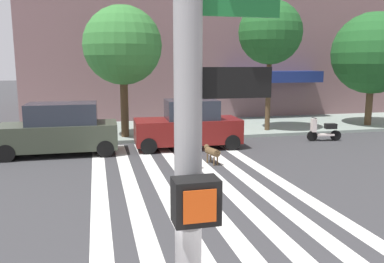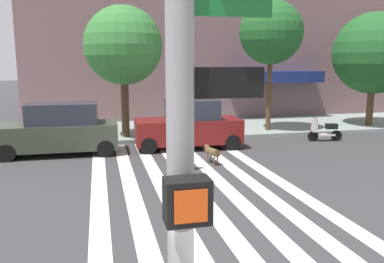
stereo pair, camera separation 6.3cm
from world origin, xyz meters
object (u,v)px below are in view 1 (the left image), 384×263
object	(u,v)px
street_tree_further	(373,53)
pedestrian_dog_walker	(184,144)
street_tree_nearest	(123,46)
parked_scooter	(324,131)
parked_car_third_in_line	(188,126)
parked_car_behind_first	(60,130)
dog_on_leash	(212,152)
traffic_light_pole	(191,72)
street_tree_middle	(270,33)

from	to	relation	value
street_tree_further	pedestrian_dog_walker	xyz separation A→B (m)	(-12.05, -6.37, -3.19)
street_tree_nearest	parked_scooter	bearing A→B (deg)	-15.75
parked_scooter	street_tree_further	size ratio (longest dim) A/B	0.26
parked_car_third_in_line	parked_scooter	xyz separation A→B (m)	(6.51, -0.04, -0.48)
parked_car_behind_first	dog_on_leash	world-z (taller)	parked_car_behind_first
street_tree_nearest	parked_car_third_in_line	bearing A→B (deg)	-45.08
parked_scooter	pedestrian_dog_walker	xyz separation A→B (m)	(-7.49, -3.53, 0.45)
dog_on_leash	traffic_light_pole	bearing A→B (deg)	-107.41
traffic_light_pole	parked_car_behind_first	size ratio (longest dim) A/B	1.27
street_tree_further	parked_car_third_in_line	bearing A→B (deg)	-165.78
parked_scooter	street_tree_further	distance (m)	6.49
street_tree_middle	street_tree_further	distance (m)	6.31
traffic_light_pole	street_tree_middle	xyz separation A→B (m)	(8.03, 16.23, 1.57)
traffic_light_pole	street_tree_nearest	bearing A→B (deg)	87.52
parked_car_behind_first	street_tree_middle	xyz separation A→B (m)	(10.05, 2.61, 4.10)
dog_on_leash	pedestrian_dog_walker	bearing A→B (deg)	-148.33
street_tree_nearest	street_tree_middle	xyz separation A→B (m)	(7.34, 0.11, 0.72)
pedestrian_dog_walker	street_tree_nearest	bearing A→B (deg)	103.96
street_tree_nearest	parked_car_behind_first	bearing A→B (deg)	-137.38
street_tree_further	pedestrian_dog_walker	world-z (taller)	street_tree_further
pedestrian_dog_walker	street_tree_middle	bearing A→B (deg)	46.66
traffic_light_pole	parked_scooter	size ratio (longest dim) A/B	3.55
traffic_light_pole	dog_on_leash	world-z (taller)	traffic_light_pole
street_tree_middle	street_tree_further	xyz separation A→B (m)	(6.23, 0.20, -0.97)
parked_car_third_in_line	street_tree_middle	distance (m)	6.88
pedestrian_dog_walker	dog_on_leash	world-z (taller)	pedestrian_dog_walker
parked_car_third_in_line	street_tree_further	size ratio (longest dim) A/B	0.73
parked_scooter	traffic_light_pole	bearing A→B (deg)	-125.53
street_tree_further	dog_on_leash	bearing A→B (deg)	-152.57
parked_car_behind_first	parked_car_third_in_line	xyz separation A→B (m)	(5.21, -0.00, -0.03)
parked_car_behind_first	street_tree_further	world-z (taller)	street_tree_further
parked_car_third_in_line	street_tree_further	xyz separation A→B (m)	(11.07, 2.80, 3.16)
parked_car_behind_first	parked_scooter	size ratio (longest dim) A/B	2.79
parked_scooter	street_tree_middle	world-z (taller)	street_tree_middle
parked_car_third_in_line	dog_on_leash	distance (m)	2.90
street_tree_further	pedestrian_dog_walker	size ratio (longest dim) A/B	3.78
parked_scooter	street_tree_further	xyz separation A→B (m)	(4.56, 2.84, 3.64)
traffic_light_pole	parked_car_behind_first	world-z (taller)	traffic_light_pole
pedestrian_dog_walker	dog_on_leash	bearing A→B (deg)	31.67
parked_car_third_in_line	street_tree_middle	xyz separation A→B (m)	(4.84, 2.61, 4.13)
parked_car_behind_first	parked_car_third_in_line	size ratio (longest dim) A/B	1.01
traffic_light_pole	parked_scooter	distance (m)	16.96
street_tree_middle	dog_on_leash	bearing A→B (deg)	-130.48
dog_on_leash	parked_car_behind_first	bearing A→B (deg)	152.23
parked_scooter	street_tree_middle	size ratio (longest dim) A/B	0.25
street_tree_middle	pedestrian_dog_walker	xyz separation A→B (m)	(-5.83, -6.18, -4.16)
parked_car_behind_first	pedestrian_dog_walker	distance (m)	5.53
traffic_light_pole	parked_car_third_in_line	world-z (taller)	traffic_light_pole
street_tree_middle	dog_on_leash	distance (m)	8.54
parked_scooter	dog_on_leash	distance (m)	6.91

